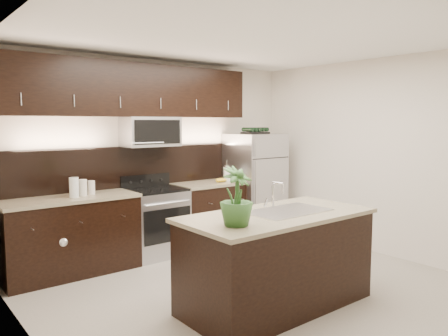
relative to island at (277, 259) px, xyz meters
name	(u,v)px	position (x,y,z in m)	size (l,w,h in m)	color
ground	(252,287)	(0.14, 0.51, -0.47)	(4.50, 4.50, 0.00)	gray
room_walls	(248,135)	(0.02, 0.47, 1.22)	(4.52, 4.02, 2.71)	beige
counter_run	(142,224)	(-0.32, 2.20, 0.00)	(3.51, 0.65, 0.94)	black
upper_fixtures	(137,99)	(-0.29, 2.35, 1.67)	(3.49, 0.40, 1.66)	black
island	(277,259)	(0.00, 0.00, 0.00)	(1.96, 0.96, 0.94)	black
sink_faucet	(287,210)	(0.15, 0.01, 0.48)	(0.84, 0.50, 0.28)	silver
refrigerator	(255,185)	(1.66, 2.14, 0.35)	(0.79, 0.72, 1.64)	#B2B2B7
wine_rack	(255,131)	(1.66, 2.14, 1.22)	(0.41, 0.25, 0.10)	black
plant	(236,196)	(-0.65, -0.15, 0.72)	(0.29, 0.29, 0.51)	#295221
canisters	(81,187)	(-1.15, 2.18, 0.57)	(0.34, 0.18, 0.24)	silver
french_press	(227,173)	(1.09, 2.15, 0.58)	(0.11, 0.11, 0.31)	silver
bananas	(218,180)	(0.89, 2.12, 0.50)	(0.19, 0.14, 0.06)	gold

